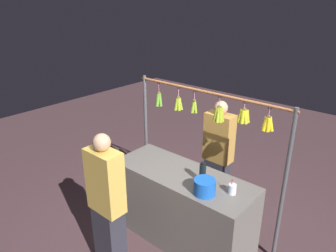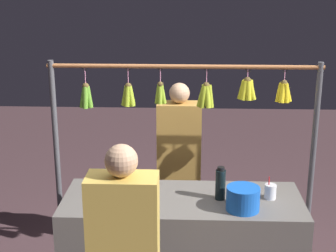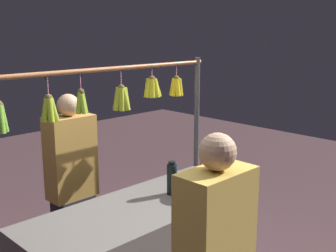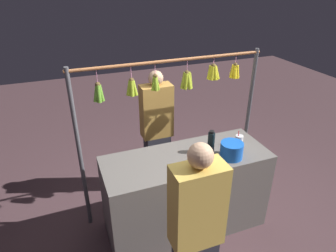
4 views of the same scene
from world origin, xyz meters
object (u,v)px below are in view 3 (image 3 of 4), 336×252
at_px(vendor_person, 73,193).
at_px(blue_bucket, 203,184).
at_px(drink_cup, 202,175).
at_px(water_bottle, 172,179).

bearing_deg(vendor_person, blue_bucket, 114.68).
xyz_separation_m(blue_bucket, drink_cup, (-0.21, -0.19, -0.03)).
height_order(blue_bucket, vendor_person, vendor_person).
xyz_separation_m(water_bottle, vendor_person, (0.31, -0.82, -0.25)).
xyz_separation_m(water_bottle, blue_bucket, (-0.14, 0.16, -0.03)).
height_order(water_bottle, drink_cup, water_bottle).
relative_size(water_bottle, drink_cup, 1.49).
bearing_deg(drink_cup, water_bottle, 4.53).
bearing_deg(water_bottle, drink_cup, -175.47).
distance_m(water_bottle, drink_cup, 0.36).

